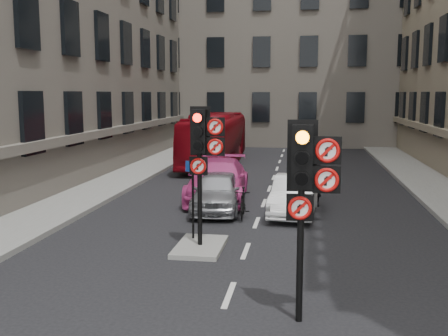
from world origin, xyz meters
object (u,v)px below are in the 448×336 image
(motorcycle, at_px, (243,203))
(car_silver, at_px, (217,191))
(bus_red, at_px, (215,139))
(info_sign, at_px, (193,189))
(car_white, at_px, (295,195))
(signal_near, at_px, (307,178))
(motorcyclist, at_px, (313,179))
(signal_far, at_px, (203,146))
(car_pink, at_px, (218,180))

(motorcycle, bearing_deg, car_silver, 134.44)
(bus_red, xyz_separation_m, motorcycle, (3.06, -12.45, -0.97))
(car_silver, xyz_separation_m, info_sign, (0.00, -3.97, 0.82))
(car_white, bearing_deg, signal_near, -82.78)
(bus_red, bearing_deg, motorcycle, -77.26)
(car_silver, distance_m, info_sign, 4.06)
(car_silver, distance_m, car_white, 2.66)
(car_white, xyz_separation_m, motorcycle, (-1.66, -0.80, -0.16))
(car_white, height_order, motorcyclist, motorcyclist)
(info_sign, bearing_deg, car_silver, 91.55)
(car_silver, relative_size, motorcycle, 2.45)
(signal_far, xyz_separation_m, car_silver, (-0.39, 4.53, -2.03))
(signal_near, xyz_separation_m, signal_far, (-2.60, 4.00, 0.12))
(car_pink, distance_m, motorcyclist, 3.60)
(car_white, distance_m, motorcyclist, 1.47)
(motorcycle, xyz_separation_m, info_sign, (-1.00, -3.08, 1.01))
(car_silver, distance_m, bus_red, 11.77)
(signal_far, relative_size, motorcyclist, 1.81)
(bus_red, height_order, info_sign, bus_red)
(motorcyclist, bearing_deg, signal_near, 88.86)
(motorcycle, bearing_deg, bus_red, 99.98)
(signal_near, bearing_deg, bus_red, 104.12)
(signal_far, relative_size, bus_red, 0.34)
(signal_near, height_order, car_pink, signal_near)
(signal_near, relative_size, info_sign, 1.68)
(car_pink, bearing_deg, car_white, -36.79)
(car_silver, relative_size, bus_red, 0.38)
(car_pink, height_order, bus_red, bus_red)
(signal_near, height_order, signal_far, signal_far)
(signal_near, distance_m, info_sign, 5.55)
(signal_near, relative_size, signal_far, 1.00)
(signal_far, distance_m, info_sign, 1.39)
(car_silver, bearing_deg, car_white, -5.76)
(car_silver, bearing_deg, info_sign, -93.72)
(bus_red, xyz_separation_m, info_sign, (2.07, -15.54, 0.04))
(motorcyclist, bearing_deg, signal_far, 63.81)
(car_pink, distance_m, info_sign, 5.86)
(car_white, height_order, car_pink, car_pink)
(car_pink, height_order, motorcyclist, motorcyclist)
(motorcycle, xyz_separation_m, motorcyclist, (2.26, 2.09, 0.50))
(motorcyclist, height_order, info_sign, info_sign)
(bus_red, relative_size, info_sign, 4.91)
(info_sign, bearing_deg, bus_red, 99.08)
(signal_near, height_order, car_white, signal_near)
(car_silver, relative_size, info_sign, 1.86)
(signal_near, bearing_deg, signal_far, 123.02)
(signal_far, bearing_deg, motorcycle, 80.48)
(motorcyclist, bearing_deg, motorcycle, 43.15)
(signal_near, bearing_deg, info_sign, 123.27)
(car_silver, relative_size, car_pink, 0.76)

